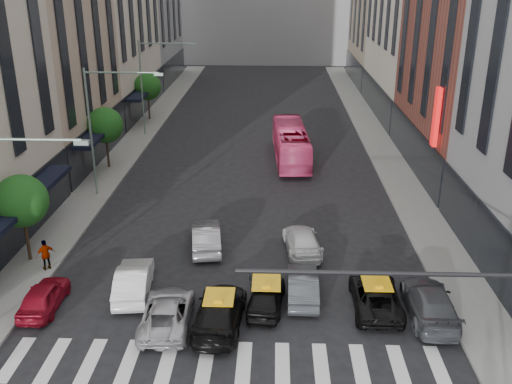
# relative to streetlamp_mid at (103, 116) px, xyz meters

# --- Properties ---
(sidewalk_left) EXTENTS (3.00, 96.00, 0.15)m
(sidewalk_left) POSITION_rel_streetlamp_mid_xyz_m (-1.46, 10.00, -5.83)
(sidewalk_left) COLOR slate
(sidewalk_left) RESTS_ON ground
(sidewalk_right) EXTENTS (3.00, 96.00, 0.15)m
(sidewalk_right) POSITION_rel_streetlamp_mid_xyz_m (21.54, 10.00, -5.83)
(sidewalk_right) COLOR slate
(sidewalk_right) RESTS_ON ground
(building_left_b) EXTENTS (8.00, 16.00, 24.00)m
(building_left_b) POSITION_rel_streetlamp_mid_xyz_m (-6.96, 8.00, 6.10)
(building_left_b) COLOR tan
(building_left_b) RESTS_ON ground
(building_right_b) EXTENTS (8.00, 18.00, 26.00)m
(building_right_b) POSITION_rel_streetlamp_mid_xyz_m (27.04, 7.00, 7.10)
(building_right_b) COLOR brown
(building_right_b) RESTS_ON ground
(tree_near) EXTENTS (2.88, 2.88, 4.95)m
(tree_near) POSITION_rel_streetlamp_mid_xyz_m (-1.76, -10.00, -2.25)
(tree_near) COLOR black
(tree_near) RESTS_ON sidewalk_left
(tree_mid) EXTENTS (2.88, 2.88, 4.95)m
(tree_mid) POSITION_rel_streetlamp_mid_xyz_m (-1.76, 6.00, -2.25)
(tree_mid) COLOR black
(tree_mid) RESTS_ON sidewalk_left
(tree_far) EXTENTS (2.88, 2.88, 4.95)m
(tree_far) POSITION_rel_streetlamp_mid_xyz_m (-1.76, 22.00, -2.25)
(tree_far) COLOR black
(tree_far) RESTS_ON sidewalk_left
(streetlamp_mid) EXTENTS (5.38, 0.25, 9.00)m
(streetlamp_mid) POSITION_rel_streetlamp_mid_xyz_m (0.00, 0.00, 0.00)
(streetlamp_mid) COLOR gray
(streetlamp_mid) RESTS_ON sidewalk_left
(streetlamp_far) EXTENTS (5.38, 0.25, 9.00)m
(streetlamp_far) POSITION_rel_streetlamp_mid_xyz_m (0.00, 16.00, 0.00)
(streetlamp_far) COLOR gray
(streetlamp_far) RESTS_ON sidewalk_left
(traffic_signal) EXTENTS (10.10, 0.20, 6.00)m
(traffic_signal) POSITION_rel_streetlamp_mid_xyz_m (17.74, -21.00, -1.43)
(traffic_signal) COLOR black
(traffic_signal) RESTS_ON ground
(liberty_sign) EXTENTS (0.30, 0.70, 4.00)m
(liberty_sign) POSITION_rel_streetlamp_mid_xyz_m (22.64, 0.00, 0.10)
(liberty_sign) COLOR red
(liberty_sign) RESTS_ON ground
(car_red) EXTENTS (1.64, 3.93, 1.33)m
(car_red) POSITION_rel_streetlamp_mid_xyz_m (0.84, -14.63, -5.24)
(car_red) COLOR maroon
(car_red) RESTS_ON ground
(car_white_front) EXTENTS (2.09, 4.73, 1.51)m
(car_white_front) POSITION_rel_streetlamp_mid_xyz_m (4.84, -13.14, -5.15)
(car_white_front) COLOR white
(car_white_front) RESTS_ON ground
(car_silver) EXTENTS (2.40, 4.88, 1.33)m
(car_silver) POSITION_rel_streetlamp_mid_xyz_m (7.00, -15.77, -5.24)
(car_silver) COLOR #ACABB1
(car_silver) RESTS_ON ground
(taxi_left) EXTENTS (2.39, 5.26, 1.49)m
(taxi_left) POSITION_rel_streetlamp_mid_xyz_m (9.40, -15.75, -5.16)
(taxi_left) COLOR black
(taxi_left) RESTS_ON ground
(taxi_center) EXTENTS (2.01, 4.13, 1.36)m
(taxi_center) POSITION_rel_streetlamp_mid_xyz_m (11.50, -14.20, -5.23)
(taxi_center) COLOR black
(taxi_center) RESTS_ON ground
(car_grey_mid) EXTENTS (1.54, 4.26, 1.40)m
(car_grey_mid) POSITION_rel_streetlamp_mid_xyz_m (13.29, -13.21, -5.21)
(car_grey_mid) COLOR #3C3F43
(car_grey_mid) RESTS_ON ground
(taxi_right) EXTENTS (2.31, 4.85, 1.34)m
(taxi_right) POSITION_rel_streetlamp_mid_xyz_m (16.74, -14.01, -5.24)
(taxi_right) COLOR black
(taxi_right) RESTS_ON ground
(car_grey_curb) EXTENTS (2.26, 5.22, 1.50)m
(car_grey_curb) POSITION_rel_streetlamp_mid_xyz_m (19.15, -14.69, -5.16)
(car_grey_curb) COLOR #42454A
(car_grey_curb) RESTS_ON ground
(car_row2_left) EXTENTS (2.20, 4.75, 1.51)m
(car_row2_left) POSITION_rel_streetlamp_mid_xyz_m (7.90, -8.00, -5.15)
(car_row2_left) COLOR gray
(car_row2_left) RESTS_ON ground
(car_row2_right) EXTENTS (2.37, 4.81, 1.34)m
(car_row2_right) POSITION_rel_streetlamp_mid_xyz_m (13.46, -8.21, -5.23)
(car_row2_right) COLOR silver
(car_row2_right) RESTS_ON ground
(bus) EXTENTS (3.13, 10.91, 3.01)m
(bus) POSITION_rel_streetlamp_mid_xyz_m (13.17, 8.73, -4.40)
(bus) COLOR #F54885
(bus) RESTS_ON ground
(pedestrian_far) EXTENTS (1.05, 0.95, 1.72)m
(pedestrian_far) POSITION_rel_streetlamp_mid_xyz_m (-0.37, -11.07, -4.90)
(pedestrian_far) COLOR gray
(pedestrian_far) RESTS_ON sidewalk_left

